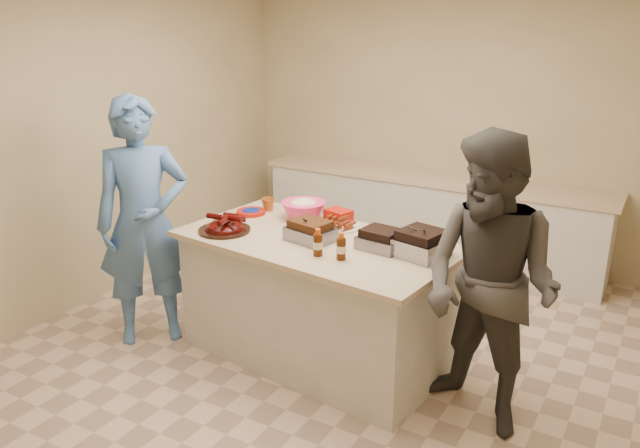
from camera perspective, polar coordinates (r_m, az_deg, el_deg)
The scene contains 20 objects.
room at distance 4.92m, azimuth 0.31°, elevation -11.35°, with size 4.50×5.00×2.70m, color tan, non-canonical shape.
back_counter at distance 6.58m, azimuth 9.94°, elevation 0.58°, with size 3.60×0.64×0.90m, color beige, non-canonical shape.
island at distance 4.84m, azimuth -0.30°, elevation -11.88°, with size 1.98×1.04×0.94m, color beige, non-canonical shape.
rib_platter at distance 4.65m, azimuth -8.72°, elevation -0.66°, with size 0.38×0.38×0.15m, color #440604, non-canonical shape.
pulled_pork_tray at distance 4.41m, azimuth -0.90°, elevation -1.52°, with size 0.31×0.24×0.10m, color #47230F.
brisket_tray at distance 4.28m, azimuth 5.58°, elevation -2.24°, with size 0.29×0.24×0.09m, color black.
roasting_pan at distance 4.19m, azimuth 9.17°, elevation -2.88°, with size 0.31×0.31×0.12m, color gray.
coleslaw_bowl at distance 4.88m, azimuth -1.51°, elevation 0.47°, with size 0.35×0.35×0.24m, color #F43074, non-canonical shape.
sausage_plate at distance 4.67m, azimuth 1.74°, elevation -0.35°, with size 0.31×0.31×0.05m, color silver.
mac_cheese_dish at distance 4.34m, azimuth 7.55°, elevation -2.02°, with size 0.33×0.24×0.09m, color orange.
bbq_bottle_a at distance 4.14m, azimuth -0.19°, elevation -2.89°, with size 0.06×0.06×0.19m, color #391905.
bbq_bottle_b at distance 4.08m, azimuth 1.93°, elevation -3.25°, with size 0.06×0.06×0.18m, color #391905.
mustard_bottle at distance 4.54m, azimuth -0.54°, elevation -0.94°, with size 0.04×0.04×0.12m, color #DCC106.
sauce_bowl at distance 4.57m, azimuth 1.39°, elevation -0.81°, with size 0.13×0.04×0.13m, color silver.
plate_stack_large at distance 5.03m, azimuth -6.33°, elevation 0.94°, with size 0.23×0.23×0.03m, color #A41307.
plate_stack_small at distance 4.85m, azimuth -8.69°, elevation 0.14°, with size 0.17×0.17×0.02m, color #A41307.
plastic_cup at distance 5.11m, azimuth -4.74°, elevation 1.25°, with size 0.11×0.10×0.11m, color #974914.
basket_stack at distance 4.81m, azimuth 1.70°, elevation 0.22°, with size 0.19×0.14×0.10m, color #A41307.
guest_blue at distance 5.28m, azimuth -14.89°, elevation -9.80°, with size 0.70×1.92×0.46m, color #4972AE.
guest_gray at distance 4.30m, azimuth 14.16°, elevation -16.87°, with size 0.90×1.85×0.70m, color #45423E.
Camera 1 is at (2.12, -3.69, 2.46)m, focal length 35.00 mm.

